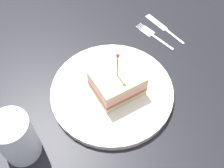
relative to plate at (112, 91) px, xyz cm
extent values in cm
cube|color=black|center=(0.00, 0.00, -1.70)|extent=(110.45, 110.45, 2.00)
cylinder|color=silver|center=(0.00, 0.00, 0.00)|extent=(25.95, 25.95, 1.40)
cube|color=beige|center=(-0.58, 0.85, 1.32)|extent=(12.01, 11.31, 1.24)
cube|color=#478438|center=(-0.58, 0.85, 2.14)|extent=(12.01, 11.31, 0.40)
cube|color=red|center=(-0.58, 0.85, 2.59)|extent=(12.01, 11.31, 0.50)
cube|color=#E59389|center=(-0.58, 0.85, 3.67)|extent=(12.01, 11.31, 1.66)
cube|color=beige|center=(-0.58, 0.85, 5.12)|extent=(12.01, 11.31, 1.24)
cylinder|color=tan|center=(-0.58, 0.85, 8.32)|extent=(0.30, 0.30, 6.41)
sphere|color=red|center=(-0.58, 0.85, 11.52)|extent=(0.70, 0.70, 0.70)
cylinder|color=gold|center=(19.90, -6.50, 2.98)|extent=(6.02, 6.02, 7.36)
cylinder|color=white|center=(19.90, -6.50, 4.46)|extent=(6.84, 6.84, 10.32)
cube|color=silver|center=(-19.41, 1.76, -0.52)|extent=(2.08, 6.77, 0.35)
cube|color=silver|center=(-20.55, -3.31, -0.52)|extent=(2.94, 4.00, 0.35)
cube|color=silver|center=(-21.77, -5.30, -0.52)|extent=(0.62, 1.99, 0.35)
cube|color=silver|center=(-21.28, -5.41, -0.52)|extent=(0.62, 1.99, 0.35)
cube|color=silver|center=(-20.79, -5.52, -0.52)|extent=(0.62, 1.99, 0.35)
cube|color=silver|center=(-20.30, -5.63, -0.52)|extent=(0.62, 1.99, 0.35)
cube|color=silver|center=(-23.07, 2.53, -0.52)|extent=(2.94, 7.78, 0.35)
cube|color=silver|center=(-24.79, -2.99, -0.52)|extent=(3.52, 7.13, 0.24)
camera|label=1|loc=(27.54, 18.85, 49.44)|focal=45.01mm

